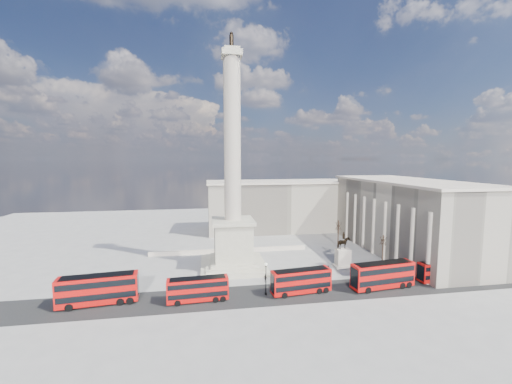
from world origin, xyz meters
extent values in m
plane|color=gray|center=(0.00, 0.00, 0.00)|extent=(180.00, 180.00, 0.00)
cube|color=#252525|center=(5.00, -10.00, 0.00)|extent=(120.00, 9.00, 0.01)
cube|color=#B4AD96|center=(0.00, 5.00, 0.50)|extent=(14.00, 14.00, 1.00)
cube|color=#B4AD96|center=(0.00, 5.00, 1.25)|extent=(12.00, 12.00, 0.50)
cube|color=#B4AD96|center=(0.00, 5.00, 1.75)|extent=(10.00, 10.00, 0.50)
cube|color=#B4AD96|center=(0.00, 5.00, 6.00)|extent=(8.00, 8.00, 8.00)
cube|color=#B4AD96|center=(0.00, 5.00, 10.40)|extent=(9.00, 9.00, 0.80)
cylinder|color=#B0A391|center=(0.00, 5.00, 27.80)|extent=(3.60, 3.60, 34.00)
cube|color=#B4AD96|center=(0.00, 5.00, 45.40)|extent=(4.20, 4.20, 1.20)
cube|color=#B4AD96|center=(0.00, 5.00, 46.30)|extent=(3.20, 3.20, 0.60)
cylinder|color=black|center=(0.00, 5.00, 47.90)|extent=(0.90, 0.90, 2.60)
sphere|color=black|center=(0.00, 5.00, 49.50)|extent=(0.70, 0.70, 0.70)
cube|color=beige|center=(0.00, 16.00, 0.55)|extent=(40.00, 0.60, 1.10)
cube|color=#C1B69E|center=(45.00, 10.00, 9.00)|extent=(18.00, 45.00, 18.00)
cube|color=beige|center=(45.00, 10.00, 18.30)|extent=(19.00, 46.00, 0.60)
cube|color=#C1B69E|center=(20.00, 40.00, 8.00)|extent=(50.00, 16.00, 16.00)
cube|color=beige|center=(20.00, 40.00, 16.30)|extent=(51.00, 17.00, 0.60)
cube|color=red|center=(-7.28, -10.72, 2.18)|extent=(10.24, 2.89, 3.73)
cube|color=black|center=(-7.28, -10.72, 1.52)|extent=(9.84, 2.93, 0.83)
cube|color=black|center=(-7.28, -10.72, 3.17)|extent=(9.84, 2.93, 0.83)
cube|color=black|center=(-7.28, -10.72, 4.07)|extent=(9.21, 2.60, 0.06)
cylinder|color=black|center=(-10.62, -10.91, 0.51)|extent=(1.15, 2.48, 1.01)
cylinder|color=black|center=(-4.46, -10.55, 0.51)|extent=(1.15, 2.48, 1.01)
cylinder|color=black|center=(-3.24, -10.48, 0.51)|extent=(1.15, 2.48, 1.01)
cube|color=red|center=(10.77, -10.36, 2.33)|extent=(11.01, 3.70, 3.97)
cube|color=black|center=(10.77, -10.36, 1.62)|extent=(10.58, 3.71, 0.88)
cube|color=black|center=(10.77, -10.36, 3.38)|extent=(10.58, 3.71, 0.88)
cube|color=black|center=(10.77, -10.36, 4.35)|extent=(9.91, 3.33, 0.06)
cylinder|color=black|center=(7.24, -10.78, 0.54)|extent=(1.37, 2.68, 1.08)
cylinder|color=black|center=(13.78, -10.01, 0.54)|extent=(1.37, 2.68, 1.08)
cylinder|color=black|center=(15.06, -9.85, 0.54)|extent=(1.37, 2.68, 1.08)
cube|color=red|center=(26.34, -10.62, 2.61)|extent=(12.32, 4.21, 4.45)
cube|color=black|center=(26.34, -10.62, 1.81)|extent=(11.85, 4.21, 0.99)
cube|color=black|center=(26.34, -10.62, 3.79)|extent=(11.85, 4.21, 0.99)
cube|color=black|center=(26.34, -10.62, 4.86)|extent=(11.09, 3.79, 0.07)
cylinder|color=black|center=(22.38, -11.11, 0.60)|extent=(1.55, 2.99, 1.21)
cylinder|color=black|center=(29.69, -10.20, 0.60)|extent=(1.55, 2.99, 1.21)
cylinder|color=black|center=(31.13, -10.02, 0.60)|extent=(1.55, 2.99, 1.21)
cube|color=red|center=(39.71, -9.50, 2.13)|extent=(9.97, 2.66, 3.64)
cube|color=black|center=(39.71, -9.50, 1.48)|extent=(9.58, 2.71, 0.81)
cube|color=black|center=(39.71, -9.50, 3.10)|extent=(9.58, 2.71, 0.81)
cube|color=black|center=(39.71, -9.50, 3.98)|extent=(8.97, 2.40, 0.05)
cylinder|color=black|center=(36.45, -9.64, 0.49)|extent=(1.09, 2.41, 0.99)
cylinder|color=black|center=(42.48, -9.39, 0.49)|extent=(1.09, 2.41, 0.99)
cylinder|color=black|center=(43.66, -9.34, 0.49)|extent=(1.09, 2.41, 0.99)
cube|color=red|center=(-23.40, -9.32, 2.65)|extent=(12.52, 4.16, 4.52)
cube|color=black|center=(-23.40, -9.32, 1.84)|extent=(12.04, 4.16, 1.01)
cube|color=black|center=(-23.40, -9.32, 3.85)|extent=(12.04, 4.16, 1.01)
cube|color=black|center=(-23.40, -9.32, 4.95)|extent=(11.27, 3.74, 0.07)
cylinder|color=black|center=(-27.43, -9.78, 0.61)|extent=(1.55, 3.03, 1.23)
cylinder|color=black|center=(-19.98, -8.93, 0.61)|extent=(1.55, 3.03, 1.23)
cylinder|color=black|center=(-18.52, -8.77, 0.61)|extent=(1.55, 3.03, 1.23)
cylinder|color=black|center=(4.46, -10.03, 0.22)|extent=(0.39, 0.39, 0.44)
cylinder|color=black|center=(4.46, -10.03, 2.66)|extent=(0.14, 0.14, 5.32)
cylinder|color=black|center=(4.46, -10.03, 5.24)|extent=(0.27, 0.27, 0.27)
sphere|color=silver|center=(4.46, -10.03, 5.55)|extent=(0.50, 0.50, 0.50)
cube|color=beige|center=(24.02, 1.32, 0.24)|extent=(3.77, 2.83, 0.47)
cube|color=beige|center=(24.02, 1.32, 2.07)|extent=(3.02, 2.07, 4.15)
imported|color=black|center=(24.02, 1.32, 5.42)|extent=(3.30, 2.34, 2.54)
cylinder|color=black|center=(24.02, 1.32, 6.99)|extent=(0.47, 0.47, 1.13)
sphere|color=black|center=(24.02, 1.32, 7.74)|extent=(0.34, 0.34, 0.34)
cylinder|color=#332319|center=(39.26, -9.37, 3.47)|extent=(0.28, 0.28, 6.94)
cylinder|color=#332319|center=(34.79, 3.42, 3.17)|extent=(0.29, 0.29, 6.34)
cylinder|color=#332319|center=(29.90, 17.34, 3.61)|extent=(0.31, 0.31, 7.21)
imported|color=black|center=(19.20, -2.26, 0.93)|extent=(0.77, 0.60, 1.86)
imported|color=black|center=(26.55, -3.17, 0.85)|extent=(1.02, 0.93, 1.70)
imported|color=black|center=(5.46, -4.50, 0.83)|extent=(0.90, 1.02, 1.66)
camera|label=1|loc=(-5.64, -62.20, 23.86)|focal=22.00mm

